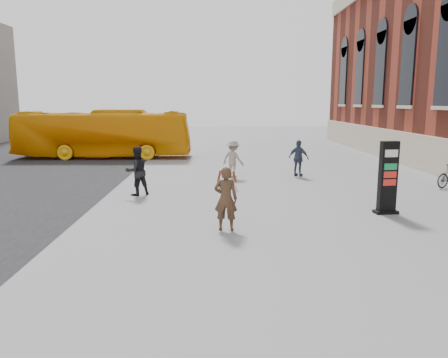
{
  "coord_description": "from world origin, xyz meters",
  "views": [
    {
      "loc": [
        -0.95,
        -12.04,
        3.42
      ],
      "look_at": [
        -0.7,
        0.35,
        1.23
      ],
      "focal_mm": 35.0,
      "sensor_mm": 36.0,
      "label": 1
    }
  ],
  "objects_px": {
    "pedestrian_a": "(137,171)",
    "pedestrian_b": "(233,159)",
    "woman": "(226,198)",
    "info_pylon": "(388,178)",
    "pedestrian_c": "(299,158)",
    "bus": "(104,134)"
  },
  "relations": [
    {
      "from": "woman",
      "to": "pedestrian_c",
      "type": "xyz_separation_m",
      "value": [
        3.6,
        8.68,
        -0.05
      ]
    },
    {
      "from": "pedestrian_c",
      "to": "woman",
      "type": "bearing_deg",
      "value": 102.09
    },
    {
      "from": "pedestrian_a",
      "to": "pedestrian_c",
      "type": "height_order",
      "value": "pedestrian_a"
    },
    {
      "from": "woman",
      "to": "info_pylon",
      "type": "bearing_deg",
      "value": -153.3
    },
    {
      "from": "info_pylon",
      "to": "woman",
      "type": "xyz_separation_m",
      "value": [
        -5.03,
        -1.7,
        -0.24
      ]
    },
    {
      "from": "woman",
      "to": "pedestrian_a",
      "type": "bearing_deg",
      "value": -47.18
    },
    {
      "from": "info_pylon",
      "to": "pedestrian_b",
      "type": "height_order",
      "value": "info_pylon"
    },
    {
      "from": "woman",
      "to": "pedestrian_b",
      "type": "distance_m",
      "value": 8.45
    },
    {
      "from": "bus",
      "to": "pedestrian_a",
      "type": "bearing_deg",
      "value": -160.42
    },
    {
      "from": "pedestrian_a",
      "to": "pedestrian_b",
      "type": "xyz_separation_m",
      "value": [
        3.72,
        3.85,
        -0.06
      ]
    },
    {
      "from": "info_pylon",
      "to": "pedestrian_c",
      "type": "height_order",
      "value": "info_pylon"
    },
    {
      "from": "info_pylon",
      "to": "woman",
      "type": "relative_size",
      "value": 1.3
    },
    {
      "from": "woman",
      "to": "pedestrian_a",
      "type": "relative_size",
      "value": 0.96
    },
    {
      "from": "info_pylon",
      "to": "bus",
      "type": "height_order",
      "value": "bus"
    },
    {
      "from": "woman",
      "to": "bus",
      "type": "height_order",
      "value": "bus"
    },
    {
      "from": "pedestrian_a",
      "to": "pedestrian_c",
      "type": "xyz_separation_m",
      "value": [
        6.79,
        4.1,
        -0.06
      ]
    },
    {
      "from": "info_pylon",
      "to": "woman",
      "type": "distance_m",
      "value": 5.32
    },
    {
      "from": "bus",
      "to": "pedestrian_b",
      "type": "bearing_deg",
      "value": -133.48
    },
    {
      "from": "info_pylon",
      "to": "pedestrian_c",
      "type": "distance_m",
      "value": 7.12
    },
    {
      "from": "pedestrian_a",
      "to": "pedestrian_c",
      "type": "bearing_deg",
      "value": 177.24
    },
    {
      "from": "info_pylon",
      "to": "pedestrian_a",
      "type": "height_order",
      "value": "info_pylon"
    },
    {
      "from": "info_pylon",
      "to": "bus",
      "type": "xyz_separation_m",
      "value": [
        -12.2,
        14.0,
        0.36
      ]
    }
  ]
}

